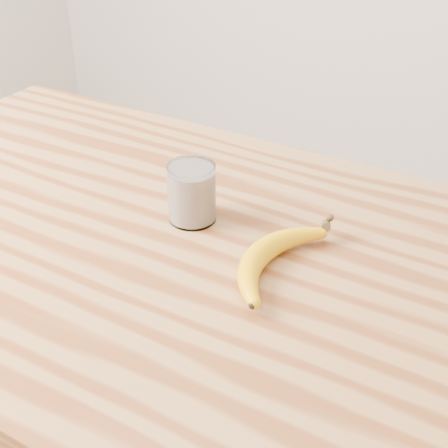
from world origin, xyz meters
The scene contains 3 objects.
table centered at (0.00, 0.00, 0.77)m, with size 1.20×0.80×0.90m.
smoothie_glass centered at (0.08, 0.07, 0.95)m, with size 0.08×0.08×0.10m.
banana centered at (0.24, 0.01, 0.92)m, with size 0.11×0.30×0.04m, color #DF9D06, non-canonical shape.
Camera 1 is at (0.57, -0.66, 1.45)m, focal length 50.00 mm.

